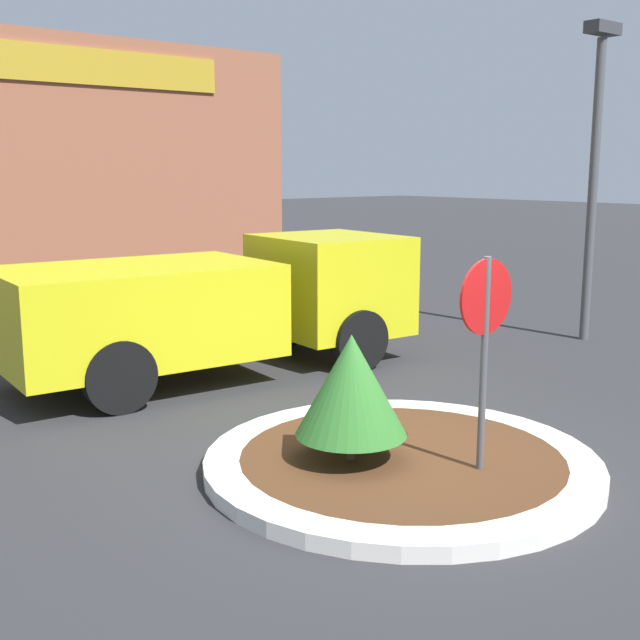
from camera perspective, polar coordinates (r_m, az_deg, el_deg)
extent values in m
plane|color=#2D2D30|center=(8.33, 5.78, -10.55)|extent=(120.00, 120.00, 0.00)
cylinder|color=silver|center=(8.30, 5.79, -10.06)|extent=(4.00, 4.00, 0.15)
cylinder|color=#4C2D19|center=(8.30, 5.79, -10.04)|extent=(3.28, 3.28, 0.15)
cylinder|color=#4C4C51|center=(7.75, 11.54, -3.72)|extent=(0.07, 0.07, 2.22)
cylinder|color=#B71414|center=(7.61, 11.74, 1.63)|extent=(0.72, 0.03, 0.72)
cylinder|color=brown|center=(8.09, 2.20, -8.99)|extent=(0.08, 0.08, 0.26)
cone|color=#2D6B28|center=(7.90, 2.24, -4.64)|extent=(1.11, 1.11, 1.02)
cube|color=gold|center=(12.90, 0.67, 2.60)|extent=(2.11, 2.30, 1.54)
cube|color=gold|center=(11.36, -12.95, 0.57)|extent=(3.82, 2.55, 1.29)
cube|color=black|center=(13.27, 3.07, 3.99)|extent=(0.19, 1.92, 0.54)
cylinder|color=black|center=(13.77, -2.47, 0.06)|extent=(0.95, 0.32, 0.93)
cylinder|color=black|center=(12.10, 2.82, -1.44)|extent=(0.95, 0.32, 0.93)
cylinder|color=black|center=(12.23, -17.57, -1.81)|extent=(0.95, 0.32, 0.93)
cylinder|color=black|center=(10.30, -14.09, -3.92)|extent=(0.95, 0.32, 0.93)
cube|color=#B28E23|center=(21.31, -20.84, 16.89)|extent=(11.03, 0.08, 0.90)
cylinder|color=#4C4C51|center=(14.86, 18.81, 8.51)|extent=(0.16, 0.16, 5.17)
cube|color=#38383D|center=(15.03, 19.47, 18.97)|extent=(0.70, 0.30, 0.20)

